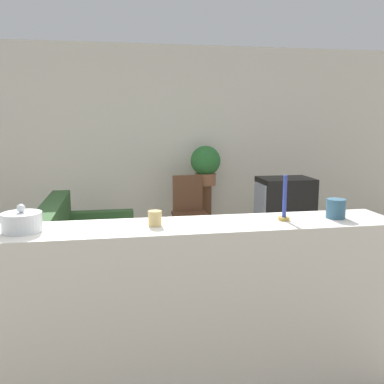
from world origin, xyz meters
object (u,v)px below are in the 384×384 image
television (285,200)px  potted_plant (206,164)px  couch (86,256)px  decorative_bowl (22,222)px  wooden_chair (189,208)px

television → potted_plant: potted_plant is taller
couch → decorative_bowl: 2.11m
couch → potted_plant: 2.24m
couch → wooden_chair: bearing=39.2°
wooden_chair → decorative_bowl: 3.34m
television → wooden_chair: size_ratio=0.66×
couch → decorative_bowl: size_ratio=7.91×
wooden_chair → potted_plant: bearing=52.9°
television → potted_plant: 1.32m
potted_plant → decorative_bowl: (-1.74, -3.35, 0.05)m
television → decorative_bowl: 3.41m
television → decorative_bowl: size_ratio=2.91×
potted_plant → wooden_chair: bearing=-127.1°
couch → wooden_chair: size_ratio=1.81×
wooden_chair → potted_plant: potted_plant is taller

